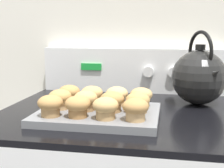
# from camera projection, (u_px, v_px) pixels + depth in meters

# --- Properties ---
(wall_back) EXTENTS (8.00, 0.05, 2.40)m
(wall_back) POSITION_uv_depth(u_px,v_px,m) (134.00, 29.00, 1.35)
(wall_back) COLOR silver
(wall_back) RESTS_ON ground_plane
(control_panel) EXTENTS (0.76, 0.07, 0.19)m
(control_panel) POSITION_uv_depth(u_px,v_px,m) (133.00, 70.00, 1.32)
(control_panel) COLOR white
(control_panel) RESTS_ON stove_range
(muffin_pan) EXTENTS (0.36, 0.28, 0.02)m
(muffin_pan) POSITION_uv_depth(u_px,v_px,m) (98.00, 114.00, 0.94)
(muffin_pan) COLOR slate
(muffin_pan) RESTS_ON stove_range
(muffin_r0_c0) EXTENTS (0.07, 0.07, 0.06)m
(muffin_r0_c0) POSITION_uv_depth(u_px,v_px,m) (50.00, 105.00, 0.87)
(muffin_r0_c0) COLOR #A37A4C
(muffin_r0_c0) RESTS_ON muffin_pan
(muffin_r0_c1) EXTENTS (0.07, 0.07, 0.06)m
(muffin_r0_c1) POSITION_uv_depth(u_px,v_px,m) (78.00, 106.00, 0.86)
(muffin_r0_c1) COLOR olive
(muffin_r0_c1) RESTS_ON muffin_pan
(muffin_r0_c2) EXTENTS (0.07, 0.07, 0.06)m
(muffin_r0_c2) POSITION_uv_depth(u_px,v_px,m) (105.00, 107.00, 0.84)
(muffin_r0_c2) COLOR tan
(muffin_r0_c2) RESTS_ON muffin_pan
(muffin_r0_c3) EXTENTS (0.07, 0.07, 0.06)m
(muffin_r0_c3) POSITION_uv_depth(u_px,v_px,m) (135.00, 109.00, 0.83)
(muffin_r0_c3) COLOR tan
(muffin_r0_c3) RESTS_ON muffin_pan
(muffin_r1_c0) EXTENTS (0.07, 0.07, 0.06)m
(muffin_r1_c0) POSITION_uv_depth(u_px,v_px,m) (60.00, 99.00, 0.96)
(muffin_r1_c0) COLOR tan
(muffin_r1_c0) RESTS_ON muffin_pan
(muffin_r1_c1) EXTENTS (0.07, 0.07, 0.06)m
(muffin_r1_c1) POSITION_uv_depth(u_px,v_px,m) (86.00, 100.00, 0.94)
(muffin_r1_c1) COLOR #A37A4C
(muffin_r1_c1) RESTS_ON muffin_pan
(muffin_r1_c2) EXTENTS (0.07, 0.07, 0.06)m
(muffin_r1_c2) POSITION_uv_depth(u_px,v_px,m) (112.00, 101.00, 0.92)
(muffin_r1_c2) COLOR #A37A4C
(muffin_r1_c2) RESTS_ON muffin_pan
(muffin_r1_c3) EXTENTS (0.07, 0.07, 0.06)m
(muffin_r1_c3) POSITION_uv_depth(u_px,v_px,m) (138.00, 102.00, 0.91)
(muffin_r1_c3) COLOR tan
(muffin_r1_c3) RESTS_ON muffin_pan
(muffin_r2_c0) EXTENTS (0.07, 0.07, 0.06)m
(muffin_r2_c0) POSITION_uv_depth(u_px,v_px,m) (69.00, 93.00, 1.03)
(muffin_r2_c0) COLOR tan
(muffin_r2_c0) RESTS_ON muffin_pan
(muffin_r2_c1) EXTENTS (0.07, 0.07, 0.06)m
(muffin_r2_c1) POSITION_uv_depth(u_px,v_px,m) (92.00, 95.00, 1.01)
(muffin_r2_c1) COLOR tan
(muffin_r2_c1) RESTS_ON muffin_pan
(muffin_r2_c2) EXTENTS (0.07, 0.07, 0.06)m
(muffin_r2_c2) POSITION_uv_depth(u_px,v_px,m) (117.00, 95.00, 1.00)
(muffin_r2_c2) COLOR tan
(muffin_r2_c2) RESTS_ON muffin_pan
(muffin_r2_c3) EXTENTS (0.07, 0.07, 0.06)m
(muffin_r2_c3) POSITION_uv_depth(u_px,v_px,m) (141.00, 96.00, 0.99)
(muffin_r2_c3) COLOR tan
(muffin_r2_c3) RESTS_ON muffin_pan
(tea_kettle) EXTENTS (0.19, 0.22, 0.26)m
(tea_kettle) POSITION_uv_depth(u_px,v_px,m) (199.00, 76.00, 1.10)
(tea_kettle) COLOR black
(tea_kettle) RESTS_ON stove_range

